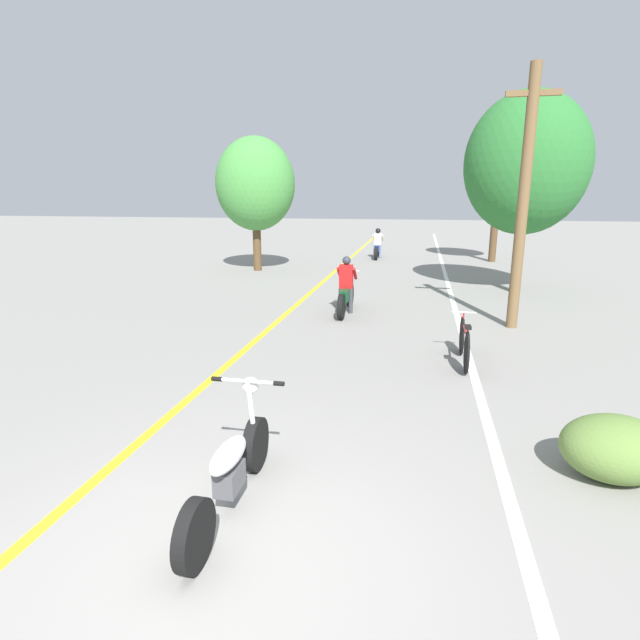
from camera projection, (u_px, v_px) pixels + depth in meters
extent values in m
plane|color=gray|center=(208.00, 568.00, 4.03)|extent=(120.00, 120.00, 0.00)
cube|color=yellow|center=(318.00, 286.00, 16.50)|extent=(0.14, 48.00, 0.01)
cube|color=white|center=(450.00, 291.00, 15.69)|extent=(0.14, 48.00, 0.01)
cylinder|color=brown|center=(523.00, 202.00, 10.72)|extent=(0.24, 0.24, 5.56)
cube|color=brown|center=(534.00, 93.00, 10.19)|extent=(1.10, 0.10, 0.12)
cylinder|color=#513A23|center=(518.00, 248.00, 15.25)|extent=(0.32, 0.32, 2.70)
ellipsoid|color=#286B2D|center=(527.00, 164.00, 14.64)|extent=(3.58, 3.23, 4.12)
cylinder|color=#513A23|center=(495.00, 224.00, 22.18)|extent=(0.32, 0.32, 3.38)
ellipsoid|color=#286B2D|center=(500.00, 163.00, 21.56)|extent=(2.76, 2.48, 3.17)
cylinder|color=#513A23|center=(257.00, 241.00, 19.69)|extent=(0.32, 0.32, 2.37)
ellipsoid|color=#42893D|center=(255.00, 184.00, 19.16)|extent=(3.07, 2.77, 3.53)
ellipsoid|color=#5B7A38|center=(615.00, 448.00, 5.24)|extent=(1.10, 0.88, 0.70)
cylinder|color=black|center=(256.00, 444.00, 5.44)|extent=(0.12, 0.59, 0.59)
cylinder|color=black|center=(194.00, 536.00, 3.98)|extent=(0.12, 0.59, 0.59)
ellipsoid|color=silver|center=(228.00, 455.00, 4.64)|extent=(0.24, 0.70, 0.19)
cube|color=#4C4C51|center=(229.00, 478.00, 4.70)|extent=(0.20, 0.36, 0.24)
cylinder|color=silver|center=(252.00, 414.00, 5.26)|extent=(0.06, 0.23, 0.81)
cylinder|color=silver|center=(247.00, 381.00, 5.07)|extent=(0.66, 0.04, 0.04)
cylinder|color=black|center=(217.00, 379.00, 5.14)|extent=(0.11, 0.05, 0.05)
cylinder|color=black|center=(279.00, 384.00, 5.01)|extent=(0.11, 0.05, 0.05)
sphere|color=silver|center=(251.00, 385.00, 5.18)|extent=(0.18, 0.18, 0.18)
cylinder|color=black|center=(350.00, 295.00, 13.47)|extent=(0.12, 0.63, 0.63)
cylinder|color=black|center=(341.00, 307.00, 12.01)|extent=(0.12, 0.63, 0.63)
cube|color=#0C4723|center=(346.00, 294.00, 12.70)|extent=(0.20, 0.98, 0.28)
cylinder|color=silver|center=(350.00, 271.00, 13.21)|extent=(0.50, 0.03, 0.03)
cylinder|color=#38383D|center=(341.00, 301.00, 12.72)|extent=(0.11, 0.11, 0.64)
cylinder|color=#38383D|center=(351.00, 301.00, 12.67)|extent=(0.11, 0.11, 0.64)
cube|color=red|center=(346.00, 277.00, 12.57)|extent=(0.34, 0.28, 0.62)
cylinder|color=red|center=(339.00, 273.00, 12.75)|extent=(0.08, 0.48, 0.37)
cylinder|color=red|center=(355.00, 274.00, 12.67)|extent=(0.08, 0.48, 0.37)
sphere|color=#2D333D|center=(347.00, 260.00, 12.51)|extent=(0.21, 0.21, 0.21)
cylinder|color=black|center=(379.00, 250.00, 24.42)|extent=(0.12, 0.62, 0.62)
cylinder|color=black|center=(376.00, 253.00, 23.04)|extent=(0.12, 0.62, 0.62)
cube|color=navy|center=(378.00, 248.00, 23.69)|extent=(0.20, 0.93, 0.28)
cylinder|color=silver|center=(379.00, 237.00, 24.17)|extent=(0.50, 0.03, 0.03)
cylinder|color=slate|center=(375.00, 252.00, 23.71)|extent=(0.11, 0.11, 0.63)
cylinder|color=slate|center=(380.00, 252.00, 23.66)|extent=(0.11, 0.11, 0.63)
cube|color=silver|center=(378.00, 239.00, 23.57)|extent=(0.34, 0.27, 0.56)
cylinder|color=silver|center=(374.00, 238.00, 23.75)|extent=(0.08, 0.44, 0.34)
cylinder|color=silver|center=(382.00, 238.00, 23.67)|extent=(0.08, 0.44, 0.34)
sphere|color=black|center=(378.00, 231.00, 23.51)|extent=(0.24, 0.24, 0.24)
cylinder|color=black|center=(462.00, 336.00, 9.41)|extent=(0.04, 0.71, 0.71)
cylinder|color=black|center=(467.00, 353.00, 8.38)|extent=(0.04, 0.71, 0.71)
cylinder|color=#B21E1E|center=(465.00, 330.00, 8.83)|extent=(0.04, 0.86, 0.04)
cylinder|color=#B21E1E|center=(467.00, 339.00, 8.41)|extent=(0.03, 0.03, 0.43)
cube|color=black|center=(468.00, 327.00, 8.35)|extent=(0.10, 0.20, 0.05)
cylinder|color=#B21E1E|center=(463.00, 324.00, 9.30)|extent=(0.03, 0.03, 0.46)
cylinder|color=silver|center=(464.00, 312.00, 9.25)|extent=(0.44, 0.03, 0.03)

